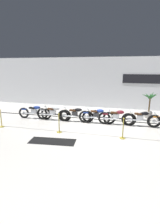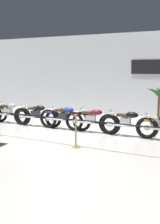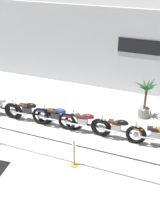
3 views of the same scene
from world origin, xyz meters
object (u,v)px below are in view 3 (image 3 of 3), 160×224
object	(u,v)px
motorcycle_orange_6	(157,136)
motorcycle_black_5	(118,129)
motorcycle_black_2	(28,112)
stanchion_mid_right	(74,157)
potted_palm_left_of_row	(145,99)
motorcycle_blue_3	(57,117)
motorcycle_maroon_4	(84,123)

from	to	relation	value
motorcycle_orange_6	motorcycle_black_5	bearing A→B (deg)	-177.24
motorcycle_black_2	motorcycle_orange_6	bearing A→B (deg)	1.27
motorcycle_orange_6	stanchion_mid_right	distance (m)	3.28
potted_palm_left_of_row	motorcycle_black_2	bearing A→B (deg)	-155.10
motorcycle_black_2	motorcycle_black_5	distance (m)	3.95
motorcycle_blue_3	motorcycle_maroon_4	size ratio (longest dim) A/B	1.00
motorcycle_maroon_4	motorcycle_orange_6	size ratio (longest dim) A/B	1.00
motorcycle_black_5	motorcycle_orange_6	bearing A→B (deg)	2.76
motorcycle_blue_3	potted_palm_left_of_row	size ratio (longest dim) A/B	1.24
motorcycle_black_2	motorcycle_maroon_4	size ratio (longest dim) A/B	1.03
motorcycle_black_5	potted_palm_left_of_row	world-z (taller)	potted_palm_left_of_row
potted_palm_left_of_row	motorcycle_orange_6	bearing A→B (deg)	-67.72
motorcycle_maroon_4	potted_palm_left_of_row	xyz separation A→B (m)	(2.03, 2.13, 0.44)
motorcycle_black_2	motorcycle_orange_6	distance (m)	5.44
motorcycle_black_5	potted_palm_left_of_row	bearing A→B (deg)	72.44
motorcycle_maroon_4	motorcycle_black_5	size ratio (longest dim) A/B	1.03
motorcycle_black_2	motorcycle_maroon_4	distance (m)	2.58
potted_palm_left_of_row	stanchion_mid_right	world-z (taller)	potted_palm_left_of_row
motorcycle_blue_3	motorcycle_maroon_4	distance (m)	1.21
motorcycle_orange_6	potted_palm_left_of_row	size ratio (longest dim) A/B	1.24
motorcycle_blue_3	stanchion_mid_right	world-z (taller)	stanchion_mid_right
stanchion_mid_right	motorcycle_maroon_4	bearing A→B (deg)	100.52
motorcycle_blue_3	motorcycle_black_5	distance (m)	2.58
motorcycle_black_2	stanchion_mid_right	bearing A→B (deg)	-34.31
motorcycle_blue_3	motorcycle_orange_6	bearing A→B (deg)	1.74
motorcycle_maroon_4	stanchion_mid_right	xyz separation A→B (m)	(0.38, -2.04, -0.12)
motorcycle_orange_6	potted_palm_left_of_row	distance (m)	2.23
motorcycle_blue_3	motorcycle_orange_6	world-z (taller)	motorcycle_blue_3
potted_palm_left_of_row	motorcycle_blue_3	bearing A→B (deg)	-146.51
stanchion_mid_right	motorcycle_black_2	bearing A→B (deg)	145.69
motorcycle_orange_6	potted_palm_left_of_row	world-z (taller)	potted_palm_left_of_row
motorcycle_blue_3	potted_palm_left_of_row	world-z (taller)	potted_palm_left_of_row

